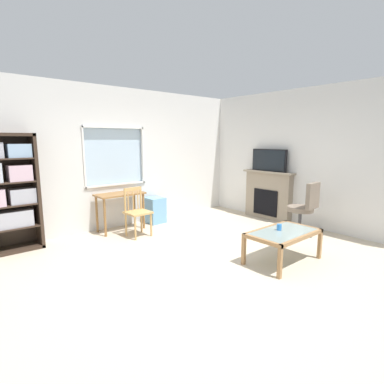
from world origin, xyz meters
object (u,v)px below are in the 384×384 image
object	(u,v)px
fireplace	(268,195)
tv	(269,160)
plastic_drawer_unit	(155,210)
desk_under_window	(120,200)
bookshelf	(5,190)
sippy_cup	(279,227)
office_chair	(305,206)
coffee_table	(283,235)
wooden_chair	(137,211)

from	to	relation	value
fireplace	tv	size ratio (longest dim) A/B	1.42
plastic_drawer_unit	desk_under_window	bearing A→B (deg)	-176.54
bookshelf	sippy_cup	bearing A→B (deg)	-45.21
desk_under_window	bookshelf	bearing A→B (deg)	176.76
office_chair	coffee_table	bearing A→B (deg)	-161.77
desk_under_window	coffee_table	distance (m)	3.15
fireplace	sippy_cup	bearing A→B (deg)	-140.62
plastic_drawer_unit	office_chair	world-z (taller)	office_chair
tv	coffee_table	bearing A→B (deg)	-139.00
wooden_chair	coffee_table	distance (m)	2.64
desk_under_window	sippy_cup	world-z (taller)	desk_under_window
bookshelf	desk_under_window	world-z (taller)	bookshelf
wooden_chair	bookshelf	bearing A→B (deg)	162.43
bookshelf	coffee_table	world-z (taller)	bookshelf
bookshelf	wooden_chair	distance (m)	2.12
plastic_drawer_unit	office_chair	distance (m)	3.05
bookshelf	coffee_table	distance (m)	4.30
wooden_chair	office_chair	size ratio (longest dim) A/B	0.90
tv	wooden_chair	bearing A→B (deg)	163.91
bookshelf	fireplace	distance (m)	5.07
wooden_chair	fireplace	world-z (taller)	fireplace
desk_under_window	fireplace	distance (m)	3.24
fireplace	tv	world-z (taller)	tv
office_chair	sippy_cup	bearing A→B (deg)	-164.58
bookshelf	coffee_table	xyz separation A→B (m)	(2.96, -3.06, -0.60)
office_chair	fireplace	bearing A→B (deg)	68.57
desk_under_window	fireplace	world-z (taller)	fireplace
office_chair	sippy_cup	size ratio (longest dim) A/B	11.11
office_chair	sippy_cup	xyz separation A→B (m)	(-1.43, -0.39, -0.05)
desk_under_window	plastic_drawer_unit	size ratio (longest dim) A/B	1.68
desk_under_window	tv	world-z (taller)	tv
bookshelf	tv	bearing A→B (deg)	-16.70
office_chair	wooden_chair	bearing A→B (deg)	140.92
office_chair	coffee_table	world-z (taller)	office_chair
fireplace	tv	xyz separation A→B (m)	(-0.02, -0.00, 0.78)
plastic_drawer_unit	bookshelf	bearing A→B (deg)	178.79
sippy_cup	plastic_drawer_unit	bearing A→B (deg)	94.74
bookshelf	desk_under_window	xyz separation A→B (m)	(1.89, -0.11, -0.38)
tv	office_chair	distance (m)	1.45
coffee_table	desk_under_window	bearing A→B (deg)	109.87
tv	fireplace	bearing A→B (deg)	0.00
sippy_cup	coffee_table	bearing A→B (deg)	-91.44
fireplace	coffee_table	bearing A→B (deg)	-139.28
wooden_chair	tv	bearing A→B (deg)	-16.09
fireplace	coffee_table	xyz separation A→B (m)	(-1.88, -1.62, -0.15)
bookshelf	plastic_drawer_unit	world-z (taller)	bookshelf
bookshelf	sippy_cup	distance (m)	4.24
sippy_cup	tv	bearing A→B (deg)	39.65
bookshelf	sippy_cup	xyz separation A→B (m)	(2.96, -2.99, -0.49)
wooden_chair	desk_under_window	bearing A→B (deg)	97.54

